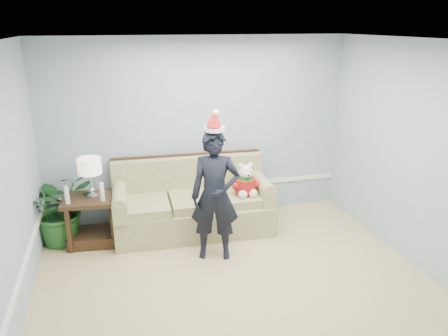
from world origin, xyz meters
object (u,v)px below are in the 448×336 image
sofa (192,205)px  houseplant (59,207)px  side_table (92,225)px  teddy_bear (245,183)px  table_lamp (90,168)px  man (215,196)px

sofa → houseplant: 1.81m
sofa → side_table: 1.40m
sofa → teddy_bear: 0.83m
sofa → table_lamp: table_lamp is taller
man → teddy_bear: man is taller
sofa → teddy_bear: bearing=-15.2°
sofa → teddy_bear: (0.72, -0.22, 0.35)m
houseplant → teddy_bear: 2.55m
houseplant → teddy_bear: (2.52, -0.29, 0.21)m
man → teddy_bear: 0.86m
side_table → houseplant: houseplant is taller
sofa → man: (0.13, -0.84, 0.46)m
sofa → man: 0.97m
table_lamp → sofa: bearing=2.8°
sofa → man: size_ratio=1.35×
man → teddy_bear: (0.59, 0.62, -0.12)m
man → teddy_bear: bearing=60.9°
table_lamp → side_table: bearing=-179.6°
sofa → man: man is taller
sofa → table_lamp: size_ratio=4.12×
side_table → man: size_ratio=0.44×
teddy_bear → table_lamp: bearing=174.9°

